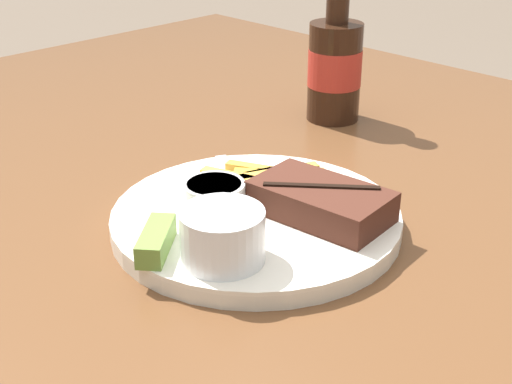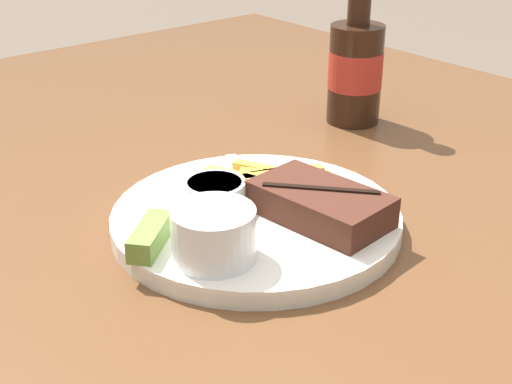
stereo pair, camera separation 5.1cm
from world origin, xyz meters
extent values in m
cube|color=brown|center=(0.00, 0.00, 0.75)|extent=(1.49, 1.24, 0.04)
cylinder|color=brown|center=(-0.69, 0.56, 0.37)|extent=(0.06, 0.06, 0.73)
cylinder|color=silver|center=(0.00, 0.00, 0.78)|extent=(0.28, 0.28, 0.01)
cylinder|color=white|center=(0.00, 0.00, 0.79)|extent=(0.28, 0.28, 0.00)
cube|color=#472319|center=(0.05, 0.04, 0.81)|extent=(0.13, 0.08, 0.03)
cube|color=black|center=(0.05, 0.04, 0.82)|extent=(0.09, 0.07, 0.00)
cube|color=gold|center=(-0.02, 0.08, 0.80)|extent=(0.05, 0.05, 0.01)
cube|color=gold|center=(-0.01, 0.05, 0.81)|extent=(0.04, 0.08, 0.01)
cube|color=gold|center=(-0.04, 0.05, 0.80)|extent=(0.03, 0.06, 0.01)
cube|color=gold|center=(-0.04, 0.01, 0.81)|extent=(0.08, 0.04, 0.01)
cube|color=gold|center=(-0.02, 0.03, 0.80)|extent=(0.06, 0.05, 0.01)
cube|color=gold|center=(-0.05, 0.06, 0.80)|extent=(0.07, 0.04, 0.01)
cube|color=gold|center=(-0.03, 0.05, 0.80)|extent=(0.01, 0.07, 0.01)
cube|color=gold|center=(-0.04, 0.05, 0.80)|extent=(0.05, 0.05, 0.01)
cylinder|color=white|center=(0.04, -0.08, 0.81)|extent=(0.07, 0.07, 0.05)
cylinder|color=beige|center=(0.04, -0.08, 0.83)|extent=(0.07, 0.07, 0.01)
cylinder|color=silver|center=(-0.03, -0.03, 0.81)|extent=(0.06, 0.06, 0.03)
cylinder|color=black|center=(-0.03, -0.03, 0.82)|extent=(0.05, 0.05, 0.01)
cube|color=olive|center=(-0.01, -0.11, 0.80)|extent=(0.06, 0.06, 0.02)
cube|color=#B7B7BC|center=(-0.07, 0.04, 0.79)|extent=(0.09, 0.06, 0.00)
cube|color=#B7B7BC|center=(-0.02, 0.00, 0.79)|extent=(0.03, 0.02, 0.00)
cube|color=#B7B7BC|center=(-0.01, 0.01, 0.79)|extent=(0.03, 0.02, 0.00)
cube|color=#B7B7BC|center=(-0.01, 0.01, 0.79)|extent=(0.03, 0.02, 0.00)
cylinder|color=black|center=(-0.14, 0.29, 0.84)|extent=(0.07, 0.07, 0.13)
cylinder|color=#B22D23|center=(-0.14, 0.29, 0.84)|extent=(0.07, 0.07, 0.05)
camera|label=1|loc=(0.42, -0.42, 1.10)|focal=50.00mm
camera|label=2|loc=(0.46, -0.39, 1.10)|focal=50.00mm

